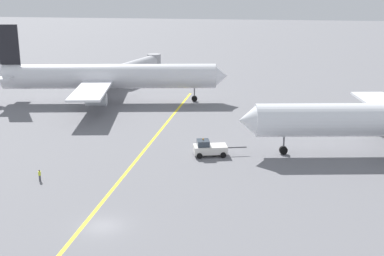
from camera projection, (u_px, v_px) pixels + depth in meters
The scene contains 6 objects.
ground_plane at pixel (103, 226), 58.24m from camera, with size 600.00×600.00×0.00m, color slate.
taxiway_stripe at pixel (112, 190), 68.01m from camera, with size 0.50×120.00×0.01m, color yellow.
airliner_at_gate_left at pixel (108, 77), 114.83m from camera, with size 52.35×41.95×17.17m.
pushback_tug at pixel (209, 148), 81.06m from camera, with size 8.44×3.97×2.84m.
ground_crew_wing_walker_right at pixel (40, 175), 71.05m from camera, with size 0.36×0.36×1.58m.
jet_bridge at pixel (142, 64), 140.74m from camera, with size 8.19×19.98×6.03m.
Camera 1 is at (17.24, -50.94, 26.88)m, focal length 48.53 mm.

